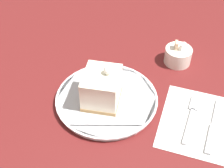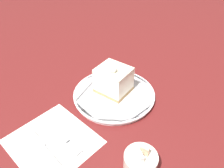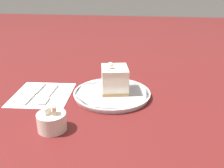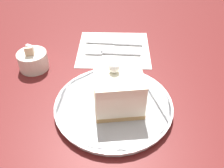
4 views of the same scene
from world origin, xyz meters
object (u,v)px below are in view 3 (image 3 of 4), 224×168
(plate, at_px, (112,94))
(knife, at_px, (37,91))
(sugar_bowl, at_px, (52,121))
(fork, at_px, (49,95))
(cake_slice, at_px, (115,79))

(plate, xyz_separation_m, knife, (0.26, 0.00, -0.00))
(plate, relative_size, sugar_bowl, 3.39)
(plate, height_order, knife, plate)
(plate, relative_size, fork, 1.61)
(plate, bearing_deg, knife, 1.11)
(cake_slice, bearing_deg, knife, -7.75)
(plate, bearing_deg, fork, 8.67)
(plate, xyz_separation_m, fork, (0.21, 0.03, -0.00))
(cake_slice, distance_m, sugar_bowl, 0.27)
(plate, height_order, sugar_bowl, sugar_bowl)
(plate, relative_size, cake_slice, 2.24)
(fork, xyz_separation_m, sugar_bowl, (-0.08, 0.18, 0.02))
(sugar_bowl, bearing_deg, cake_slice, -119.56)
(fork, height_order, sugar_bowl, sugar_bowl)
(plate, xyz_separation_m, sugar_bowl, (0.12, 0.21, 0.01))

